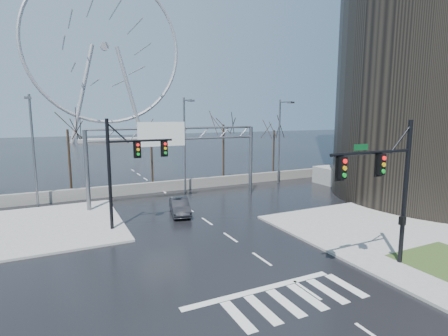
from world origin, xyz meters
TOP-DOWN VIEW (x-y plane):
  - ground at (0.00, 0.00)m, footprint 260.00×260.00m
  - sidewalk_right_ext at (10.00, 2.00)m, footprint 12.00×10.00m
  - sidewalk_far at (-11.00, 12.00)m, footprint 10.00×12.00m
  - grass_strip at (9.00, -5.00)m, footprint 5.00×4.00m
  - tower_podium at (29.00, 8.00)m, footprint 22.00×18.00m
  - barrier_wall at (0.00, 20.00)m, footprint 52.00×0.50m
  - signal_mast_near at (5.14, -4.04)m, footprint 5.52×0.41m
  - signal_mast_far at (-5.87, 8.96)m, footprint 4.72×0.41m
  - sign_gantry at (-0.38, 14.96)m, footprint 16.36×0.40m
  - streetlight_left at (-12.00, 18.16)m, footprint 0.50×2.55m
  - streetlight_mid at (2.00, 18.16)m, footprint 0.50×2.55m
  - streetlight_right at (14.00, 18.16)m, footprint 0.50×2.55m
  - tree_left at (-9.00, 23.50)m, footprint 3.75×3.75m
  - tree_center at (0.00, 24.50)m, footprint 3.25×3.25m
  - tree_right at (9.00, 23.50)m, footprint 3.90×3.90m
  - tree_far_right at (17.00, 24.00)m, footprint 3.40×3.40m
  - ferris_wheel at (5.00, 95.00)m, footprint 45.00×6.00m
  - car at (-1.28, 10.74)m, footprint 2.21×4.27m

SIDE VIEW (x-z plane):
  - ground at x=0.00m, z-range 0.00..0.00m
  - sidewalk_right_ext at x=10.00m, z-range 0.00..0.15m
  - sidewalk_far at x=-11.00m, z-range 0.00..0.15m
  - grass_strip at x=9.00m, z-range 0.14..0.17m
  - barrier_wall at x=0.00m, z-range 0.00..1.10m
  - car at x=-1.28m, z-range 0.00..1.34m
  - tower_podium at x=29.00m, z-range 0.00..2.00m
  - signal_mast_far at x=-5.87m, z-range 0.83..8.83m
  - signal_mast_near at x=5.14m, z-range 0.87..8.87m
  - tree_center at x=0.00m, z-range 1.92..8.42m
  - sign_gantry at x=-0.38m, z-range 1.38..8.98m
  - tree_far_right at x=17.00m, z-range 2.01..8.81m
  - streetlight_left at x=-12.00m, z-range 0.89..10.89m
  - streetlight_mid at x=2.00m, z-range 0.89..10.89m
  - streetlight_right at x=14.00m, z-range 0.89..10.89m
  - tree_left at x=-9.00m, z-range 2.23..9.73m
  - tree_right at x=9.00m, z-range 2.32..10.12m
  - ferris_wheel at x=5.00m, z-range 0.68..51.59m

